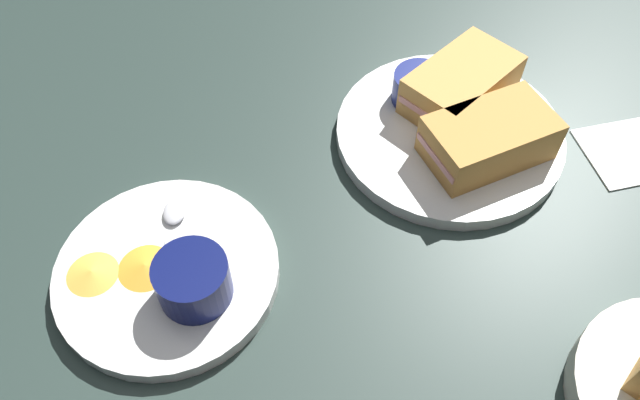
{
  "coord_description": "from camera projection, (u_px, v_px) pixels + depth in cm",
  "views": [
    {
      "loc": [
        10.65,
        36.67,
        52.42
      ],
      "look_at": [
        10.32,
        -0.56,
        3.0
      ],
      "focal_mm": 35.31,
      "sensor_mm": 36.0,
      "label": 1
    }
  ],
  "objects": [
    {
      "name": "ground_plane",
      "position": [
        419.0,
        230.0,
        0.65
      ],
      "size": [
        110.0,
        110.0,
        3.0
      ],
      "primitive_type": "cube",
      "color": "#283833"
    },
    {
      "name": "plate_sandwich_main",
      "position": [
        449.0,
        134.0,
        0.7
      ],
      "size": [
        25.15,
        25.15,
        1.6
      ],
      "primitive_type": "cylinder",
      "color": "silver",
      "rests_on": "ground_plane"
    },
    {
      "name": "sandwich_half_near",
      "position": [
        489.0,
        138.0,
        0.66
      ],
      "size": [
        14.97,
        12.27,
        4.8
      ],
      "color": "#C68C42",
      "rests_on": "plate_sandwich_main"
    },
    {
      "name": "sandwich_half_far",
      "position": [
        461.0,
        85.0,
        0.7
      ],
      "size": [
        14.61,
        14.52,
        4.8
      ],
      "color": "tan",
      "rests_on": "plate_sandwich_main"
    },
    {
      "name": "ramekin_dark_sauce",
      "position": [
        420.0,
        87.0,
        0.71
      ],
      "size": [
        6.12,
        6.12,
        3.54
      ],
      "color": "navy",
      "rests_on": "plate_sandwich_main"
    },
    {
      "name": "spoon_by_dark_ramekin",
      "position": [
        453.0,
        120.0,
        0.7
      ],
      "size": [
        7.9,
        8.15,
        0.8
      ],
      "color": "silver",
      "rests_on": "plate_sandwich_main"
    },
    {
      "name": "plate_chips_companion",
      "position": [
        168.0,
        272.0,
        0.59
      ],
      "size": [
        21.14,
        21.14,
        1.6
      ],
      "primitive_type": "cylinder",
      "color": "silver",
      "rests_on": "ground_plane"
    },
    {
      "name": "ramekin_light_gravy",
      "position": [
        193.0,
        280.0,
        0.55
      ],
      "size": [
        6.72,
        6.72,
        4.35
      ],
      "color": "#0C144C",
      "rests_on": "plate_chips_companion"
    },
    {
      "name": "spoon_by_gravy_ramekin",
      "position": [
        172.0,
        225.0,
        0.61
      ],
      "size": [
        2.23,
        9.86,
        0.8
      ],
      "color": "silver",
      "rests_on": "plate_chips_companion"
    },
    {
      "name": "plantain_chip_scatter",
      "position": [
        135.0,
        272.0,
        0.58
      ],
      "size": [
        13.66,
        7.28,
        0.6
      ],
      "color": "gold",
      "rests_on": "plate_chips_companion"
    },
    {
      "name": "paper_napkin_folded",
      "position": [
        635.0,
        151.0,
        0.7
      ],
      "size": [
        12.72,
        11.21,
        0.4
      ],
      "primitive_type": "cube",
      "rotation": [
        0.0,
        0.0,
        0.22
      ],
      "color": "white",
      "rests_on": "ground_plane"
    }
  ]
}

